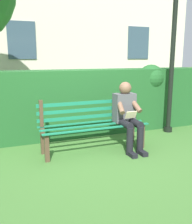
% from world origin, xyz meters
% --- Properties ---
extents(ground, '(60.00, 60.00, 0.00)m').
position_xyz_m(ground, '(0.00, 0.00, 0.00)').
color(ground, '#3D6B2D').
extents(park_bench, '(1.89, 0.53, 0.93)m').
position_xyz_m(park_bench, '(0.00, -0.09, 0.48)').
color(park_bench, '#4C3828').
rests_on(park_bench, ground).
extents(person_seated, '(0.44, 0.73, 1.20)m').
position_xyz_m(person_seated, '(-0.60, 0.10, 0.65)').
color(person_seated, '#4C4C51').
rests_on(person_seated, ground).
extents(hedge_backdrop, '(6.05, 0.73, 1.47)m').
position_xyz_m(hedge_backdrop, '(0.01, -1.08, 0.72)').
color(hedge_backdrop, '#1E5123').
rests_on(hedge_backdrop, ground).
extents(building_facade, '(8.70, 3.18, 7.73)m').
position_xyz_m(building_facade, '(-1.53, -6.44, 3.87)').
color(building_facade, beige).
rests_on(building_facade, ground).
extents(lamp_post, '(0.27, 0.27, 3.48)m').
position_xyz_m(lamp_post, '(-1.97, -0.51, 2.12)').
color(lamp_post, black).
rests_on(lamp_post, ground).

